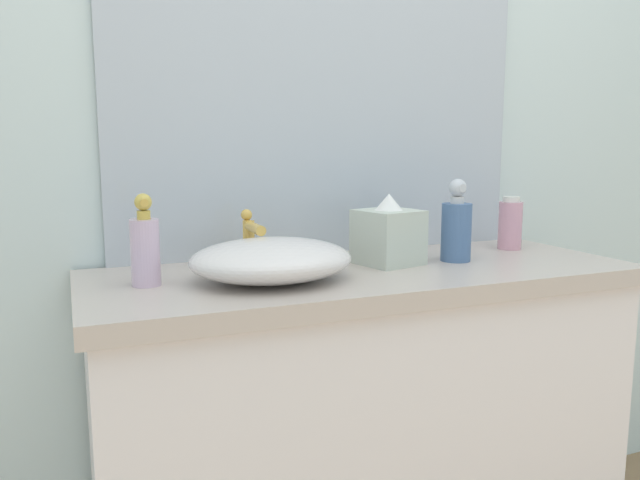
{
  "coord_description": "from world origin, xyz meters",
  "views": [
    {
      "loc": [
        -0.66,
        -0.87,
        1.16
      ],
      "look_at": [
        -0.13,
        0.42,
        0.94
      ],
      "focal_mm": 34.84,
      "sensor_mm": 36.0,
      "label": 1
    }
  ],
  "objects_px": {
    "soap_dispenser": "(456,227)",
    "tissue_box": "(388,234)",
    "lotion_bottle": "(145,247)",
    "sink_basin": "(271,260)",
    "perfume_bottle": "(510,224)"
  },
  "relations": [
    {
      "from": "sink_basin",
      "to": "soap_dispenser",
      "type": "relative_size",
      "value": 1.71
    },
    {
      "from": "sink_basin",
      "to": "soap_dispenser",
      "type": "xyz_separation_m",
      "value": [
        0.51,
        0.04,
        0.04
      ]
    },
    {
      "from": "soap_dispenser",
      "to": "tissue_box",
      "type": "distance_m",
      "value": 0.18
    },
    {
      "from": "tissue_box",
      "to": "lotion_bottle",
      "type": "bearing_deg",
      "value": -178.34
    },
    {
      "from": "sink_basin",
      "to": "lotion_bottle",
      "type": "bearing_deg",
      "value": 167.45
    },
    {
      "from": "lotion_bottle",
      "to": "tissue_box",
      "type": "distance_m",
      "value": 0.59
    },
    {
      "from": "tissue_box",
      "to": "perfume_bottle",
      "type": "bearing_deg",
      "value": 8.58
    },
    {
      "from": "sink_basin",
      "to": "perfume_bottle",
      "type": "height_order",
      "value": "perfume_bottle"
    },
    {
      "from": "lotion_bottle",
      "to": "perfume_bottle",
      "type": "height_order",
      "value": "lotion_bottle"
    },
    {
      "from": "sink_basin",
      "to": "tissue_box",
      "type": "bearing_deg",
      "value": 12.81
    },
    {
      "from": "lotion_bottle",
      "to": "tissue_box",
      "type": "height_order",
      "value": "lotion_bottle"
    },
    {
      "from": "perfume_bottle",
      "to": "tissue_box",
      "type": "height_order",
      "value": "tissue_box"
    },
    {
      "from": "sink_basin",
      "to": "soap_dispenser",
      "type": "height_order",
      "value": "soap_dispenser"
    },
    {
      "from": "soap_dispenser",
      "to": "tissue_box",
      "type": "height_order",
      "value": "soap_dispenser"
    },
    {
      "from": "lotion_bottle",
      "to": "perfume_bottle",
      "type": "bearing_deg",
      "value": 4.59
    }
  ]
}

